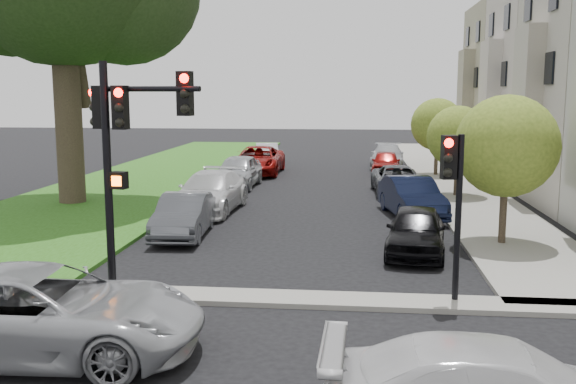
# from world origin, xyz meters

# --- Properties ---
(ground) EXTENTS (140.00, 140.00, 0.00)m
(ground) POSITION_xyz_m (0.00, 0.00, 0.00)
(ground) COLOR black
(ground) RESTS_ON ground
(grass_strip) EXTENTS (8.00, 44.00, 0.12)m
(grass_strip) POSITION_xyz_m (-9.00, 24.00, 0.06)
(grass_strip) COLOR #24500E
(grass_strip) RESTS_ON ground
(sidewalk_right) EXTENTS (3.50, 44.00, 0.12)m
(sidewalk_right) POSITION_xyz_m (6.75, 24.00, 0.06)
(sidewalk_right) COLOR gray
(sidewalk_right) RESTS_ON ground
(sidewalk_cross) EXTENTS (60.00, 1.00, 0.12)m
(sidewalk_cross) POSITION_xyz_m (0.00, 2.00, 0.06)
(sidewalk_cross) COLOR gray
(sidewalk_cross) RESTS_ON ground
(house_c) EXTENTS (7.70, 7.55, 15.97)m
(house_c) POSITION_xyz_m (12.45, 23.00, 6.93)
(house_c) COLOR #BBB9B7
(house_c) RESTS_ON ground
(house_d) EXTENTS (7.70, 7.55, 15.97)m
(house_d) POSITION_xyz_m (12.45, 30.50, 6.93)
(house_d) COLOR gray
(house_d) RESTS_ON ground
(small_tree_a) EXTENTS (3.04, 3.04, 4.56)m
(small_tree_a) POSITION_xyz_m (6.20, 7.84, 3.03)
(small_tree_a) COLOR black
(small_tree_a) RESTS_ON ground
(small_tree_b) EXTENTS (2.70, 2.70, 4.05)m
(small_tree_b) POSITION_xyz_m (6.20, 16.95, 2.69)
(small_tree_b) COLOR black
(small_tree_b) RESTS_ON ground
(small_tree_c) EXTENTS (2.87, 2.87, 4.31)m
(small_tree_c) POSITION_xyz_m (6.20, 24.21, 2.87)
(small_tree_c) COLOR black
(small_tree_c) RESTS_ON ground
(traffic_signal_main) EXTENTS (2.59, 0.70, 5.29)m
(traffic_signal_main) POSITION_xyz_m (-3.38, 2.23, 3.65)
(traffic_signal_main) COLOR black
(traffic_signal_main) RESTS_ON ground
(traffic_signal_secondary) EXTENTS (0.50, 0.40, 3.73)m
(traffic_signal_secondary) POSITION_xyz_m (3.85, 2.19, 2.60)
(traffic_signal_secondary) COLOR black
(traffic_signal_secondary) RESTS_ON ground
(car_cross_near) EXTENTS (5.83, 2.93, 1.58)m
(car_cross_near) POSITION_xyz_m (-3.68, -1.39, 0.79)
(car_cross_near) COLOR #999BA0
(car_cross_near) RESTS_ON ground
(car_parked_0) EXTENTS (2.10, 4.19, 1.37)m
(car_parked_0) POSITION_xyz_m (3.52, 6.64, 0.69)
(car_parked_0) COLOR black
(car_parked_0) RESTS_ON ground
(car_parked_1) EXTENTS (2.42, 4.73, 1.49)m
(car_parked_1) POSITION_xyz_m (3.87, 12.28, 0.74)
(car_parked_1) COLOR black
(car_parked_1) RESTS_ON ground
(car_parked_2) EXTENTS (2.40, 4.75, 1.29)m
(car_parked_2) POSITION_xyz_m (3.70, 17.68, 0.64)
(car_parked_2) COLOR #3F4247
(car_parked_2) RESTS_ON ground
(car_parked_3) EXTENTS (1.78, 3.97, 1.32)m
(car_parked_3) POSITION_xyz_m (3.50, 25.05, 0.66)
(car_parked_3) COLOR maroon
(car_parked_3) RESTS_ON ground
(car_parked_4) EXTENTS (2.32, 5.02, 1.42)m
(car_parked_4) POSITION_xyz_m (3.74, 28.40, 0.71)
(car_parked_4) COLOR #999BA0
(car_parked_4) RESTS_ON ground
(car_parked_5) EXTENTS (1.73, 4.25, 1.37)m
(car_parked_5) POSITION_xyz_m (-3.70, 8.14, 0.69)
(car_parked_5) COLOR #3F4247
(car_parked_5) RESTS_ON ground
(car_parked_6) EXTENTS (2.44, 5.45, 1.55)m
(car_parked_6) POSITION_xyz_m (-3.83, 12.51, 0.78)
(car_parked_6) COLOR silver
(car_parked_6) RESTS_ON ground
(car_parked_7) EXTENTS (1.99, 4.70, 1.59)m
(car_parked_7) POSITION_xyz_m (-3.94, 19.13, 0.79)
(car_parked_7) COLOR #999BA0
(car_parked_7) RESTS_ON ground
(car_parked_8) EXTENTS (2.61, 5.66, 1.57)m
(car_parked_8) POSITION_xyz_m (-3.76, 24.32, 0.79)
(car_parked_8) COLOR maroon
(car_parked_8) RESTS_ON ground
(car_parked_9) EXTENTS (2.08, 4.23, 1.33)m
(car_parked_9) POSITION_xyz_m (-3.95, 29.50, 0.67)
(car_parked_9) COLOR silver
(car_parked_9) RESTS_ON ground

